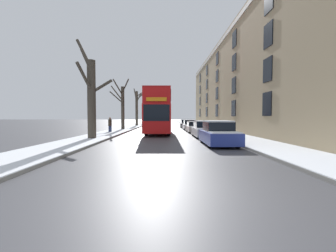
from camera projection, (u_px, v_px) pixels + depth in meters
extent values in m
plane|color=#424247|center=(165.00, 194.00, 5.18)|extent=(320.00, 320.00, 0.00)
cube|color=gray|center=(143.00, 124.00, 58.08)|extent=(3.05, 130.00, 0.13)
cube|color=silver|center=(143.00, 123.00, 58.07)|extent=(3.02, 130.00, 0.03)
cube|color=gray|center=(189.00, 124.00, 58.19)|extent=(3.05, 130.00, 0.13)
cube|color=silver|center=(189.00, 123.00, 58.18)|extent=(3.02, 130.00, 0.03)
cube|color=tan|center=(248.00, 86.00, 32.67)|extent=(9.00, 46.29, 12.48)
cube|color=black|center=(267.00, 104.00, 16.49)|extent=(0.08, 1.40, 1.75)
cube|color=black|center=(234.00, 108.00, 24.63)|extent=(0.08, 1.40, 1.75)
cube|color=black|center=(217.00, 110.00, 32.77)|extent=(0.08, 1.40, 1.75)
cube|color=black|center=(207.00, 112.00, 40.91)|extent=(0.08, 1.40, 1.75)
cube|color=black|center=(200.00, 113.00, 49.05)|extent=(0.08, 1.40, 1.75)
cube|color=black|center=(268.00, 70.00, 16.39)|extent=(0.08, 1.40, 1.75)
cube|color=black|center=(234.00, 85.00, 24.53)|extent=(0.08, 1.40, 1.75)
cube|color=black|center=(217.00, 93.00, 32.67)|extent=(0.08, 1.40, 1.75)
cube|color=black|center=(207.00, 98.00, 40.81)|extent=(0.08, 1.40, 1.75)
cube|color=black|center=(200.00, 101.00, 48.95)|extent=(0.08, 1.40, 1.75)
cube|color=black|center=(268.00, 35.00, 16.29)|extent=(0.08, 1.40, 1.75)
cube|color=black|center=(234.00, 62.00, 24.43)|extent=(0.08, 1.40, 1.75)
cube|color=black|center=(217.00, 76.00, 32.57)|extent=(0.08, 1.40, 1.75)
cube|color=black|center=(207.00, 84.00, 40.71)|extent=(0.08, 1.40, 1.75)
cube|color=black|center=(200.00, 90.00, 48.85)|extent=(0.08, 1.40, 1.75)
cube|color=black|center=(269.00, 0.00, 16.19)|extent=(0.08, 1.40, 1.75)
cube|color=black|center=(234.00, 39.00, 24.33)|extent=(0.08, 1.40, 1.75)
cube|color=black|center=(217.00, 59.00, 32.47)|extent=(0.08, 1.40, 1.75)
cube|color=black|center=(207.00, 70.00, 40.61)|extent=(0.08, 1.40, 1.75)
cube|color=black|center=(200.00, 78.00, 48.75)|extent=(0.08, 1.40, 1.75)
cube|color=beige|center=(217.00, 47.00, 32.40)|extent=(0.12, 45.36, 0.44)
cylinder|color=#423A30|center=(92.00, 100.00, 17.29)|extent=(0.64, 0.64, 6.14)
cylinder|color=#423A30|center=(85.00, 77.00, 16.28)|extent=(0.59, 2.06, 1.89)
cylinder|color=#423A30|center=(102.00, 86.00, 17.54)|extent=(1.62, 0.84, 1.22)
cylinder|color=#423A30|center=(84.00, 54.00, 17.48)|extent=(1.57, 0.98, 2.48)
cylinder|color=#423A30|center=(86.00, 60.00, 17.49)|extent=(1.25, 0.96, 1.96)
cylinder|color=#423A30|center=(123.00, 108.00, 30.26)|extent=(0.45, 0.45, 5.87)
cylinder|color=#423A30|center=(118.00, 88.00, 29.15)|extent=(0.98, 2.17, 1.96)
cylinder|color=#423A30|center=(125.00, 86.00, 29.40)|extent=(1.24, 1.68, 1.61)
cylinder|color=#423A30|center=(117.00, 93.00, 30.61)|extent=(1.90, 1.07, 2.21)
cylinder|color=#423A30|center=(116.00, 97.00, 30.34)|extent=(1.92, 0.46, 1.68)
cylinder|color=#423A30|center=(123.00, 100.00, 29.68)|extent=(0.35, 1.22, 1.35)
cylinder|color=#423A30|center=(137.00, 109.00, 43.67)|extent=(0.51, 0.51, 6.80)
cylinder|color=#423A30|center=(142.00, 95.00, 43.45)|extent=(2.27, 0.45, 2.10)
cylinder|color=#423A30|center=(143.00, 92.00, 43.36)|extent=(2.79, 0.57, 1.82)
cylinder|color=#423A30|center=(139.00, 98.00, 43.58)|extent=(0.97, 0.21, 1.69)
cylinder|color=#423A30|center=(135.00, 95.00, 44.35)|extent=(0.94, 1.80, 2.92)
cylinder|color=#423A30|center=(144.00, 110.00, 57.36)|extent=(0.51, 0.51, 7.21)
cylinder|color=#423A30|center=(147.00, 100.00, 56.88)|extent=(1.66, 0.99, 2.35)
cylinder|color=#423A30|center=(142.00, 96.00, 57.27)|extent=(1.09, 0.32, 1.57)
cylinder|color=#423A30|center=(148.00, 97.00, 56.99)|extent=(2.32, 0.70, 2.59)
cube|color=red|center=(159.00, 118.00, 24.72)|extent=(2.50, 11.10, 2.61)
cube|color=red|center=(159.00, 100.00, 24.64)|extent=(2.45, 10.87, 1.41)
cube|color=#B31212|center=(159.00, 93.00, 24.61)|extent=(2.45, 10.87, 0.12)
cube|color=black|center=(159.00, 114.00, 24.70)|extent=(2.53, 9.76, 1.36)
cube|color=black|center=(159.00, 99.00, 24.63)|extent=(2.53, 9.76, 1.07)
cube|color=black|center=(156.00, 113.00, 19.17)|extent=(2.25, 0.06, 1.43)
cube|color=orange|center=(156.00, 99.00, 19.12)|extent=(1.75, 0.05, 0.32)
cylinder|color=black|center=(146.00, 131.00, 21.43)|extent=(0.30, 0.97, 0.97)
cylinder|color=black|center=(169.00, 131.00, 21.45)|extent=(0.30, 0.97, 0.97)
cylinder|color=black|center=(151.00, 127.00, 27.86)|extent=(0.30, 0.97, 0.97)
cylinder|color=black|center=(168.00, 127.00, 27.88)|extent=(0.30, 0.97, 0.97)
cube|color=navy|center=(219.00, 137.00, 14.16)|extent=(1.88, 4.22, 0.70)
cube|color=black|center=(218.00, 127.00, 14.30)|extent=(1.61, 2.11, 0.60)
cube|color=silver|center=(218.00, 121.00, 14.29)|extent=(1.58, 2.01, 0.09)
cube|color=silver|center=(225.00, 133.00, 12.64)|extent=(1.69, 1.10, 0.07)
cylinder|color=black|center=(209.00, 142.00, 12.89)|extent=(0.20, 0.66, 0.66)
cylinder|color=black|center=(238.00, 142.00, 12.91)|extent=(0.20, 0.66, 0.66)
cylinder|color=black|center=(202.00, 138.00, 15.42)|extent=(0.20, 0.66, 0.66)
cylinder|color=black|center=(226.00, 138.00, 15.44)|extent=(0.20, 0.66, 0.66)
cube|color=#9EA3AD|center=(204.00, 132.00, 19.67)|extent=(1.75, 4.37, 0.64)
cube|color=black|center=(204.00, 125.00, 19.82)|extent=(1.51, 2.19, 0.57)
cube|color=silver|center=(204.00, 121.00, 19.81)|extent=(1.47, 2.08, 0.09)
cube|color=silver|center=(207.00, 129.00, 18.11)|extent=(1.58, 1.14, 0.07)
cylinder|color=black|center=(197.00, 135.00, 18.36)|extent=(0.20, 0.62, 0.62)
cylinder|color=black|center=(216.00, 135.00, 18.37)|extent=(0.20, 0.62, 0.62)
cylinder|color=black|center=(193.00, 133.00, 20.98)|extent=(0.20, 0.62, 0.62)
cylinder|color=black|center=(210.00, 133.00, 21.00)|extent=(0.20, 0.62, 0.62)
cube|color=silver|center=(194.00, 128.00, 26.10)|extent=(1.75, 4.29, 0.57)
cube|color=black|center=(194.00, 124.00, 26.25)|extent=(1.51, 2.14, 0.49)
cube|color=silver|center=(194.00, 122.00, 26.24)|extent=(1.47, 2.04, 0.05)
cube|color=silver|center=(196.00, 126.00, 24.57)|extent=(1.58, 1.12, 0.04)
cylinder|color=black|center=(189.00, 130.00, 24.82)|extent=(0.20, 0.67, 0.67)
cylinder|color=black|center=(203.00, 130.00, 24.83)|extent=(0.20, 0.67, 0.67)
cylinder|color=black|center=(187.00, 129.00, 27.39)|extent=(0.20, 0.67, 0.67)
cylinder|color=black|center=(199.00, 129.00, 27.40)|extent=(0.20, 0.67, 0.67)
cube|color=#9EA3AD|center=(190.00, 127.00, 31.20)|extent=(1.79, 3.97, 0.59)
cube|color=black|center=(190.00, 122.00, 31.33)|extent=(1.54, 1.99, 0.59)
cube|color=silver|center=(190.00, 120.00, 31.32)|extent=(1.51, 1.89, 0.08)
cube|color=silver|center=(191.00, 125.00, 29.77)|extent=(1.61, 1.04, 0.06)
cylinder|color=black|center=(185.00, 128.00, 30.00)|extent=(0.20, 0.64, 0.64)
cylinder|color=black|center=(197.00, 128.00, 30.02)|extent=(0.20, 0.64, 0.64)
cylinder|color=black|center=(183.00, 127.00, 32.39)|extent=(0.20, 0.64, 0.64)
cylinder|color=black|center=(194.00, 127.00, 32.40)|extent=(0.20, 0.64, 0.64)
cube|color=black|center=(186.00, 125.00, 37.36)|extent=(1.81, 4.57, 0.55)
cube|color=black|center=(186.00, 122.00, 37.52)|extent=(1.55, 2.28, 0.60)
cube|color=silver|center=(186.00, 120.00, 37.50)|extent=(1.52, 2.17, 0.05)
cube|color=silver|center=(187.00, 124.00, 35.72)|extent=(1.63, 1.19, 0.04)
cylinder|color=black|center=(182.00, 126.00, 35.99)|extent=(0.20, 0.62, 0.62)
cylinder|color=black|center=(192.00, 126.00, 36.00)|extent=(0.20, 0.62, 0.62)
cylinder|color=black|center=(181.00, 126.00, 38.72)|extent=(0.20, 0.62, 0.62)
cylinder|color=black|center=(190.00, 126.00, 38.74)|extent=(0.20, 0.62, 0.62)
cube|color=#9EA3AD|center=(154.00, 120.00, 39.42)|extent=(1.97, 5.13, 2.03)
cube|color=black|center=(153.00, 117.00, 36.86)|extent=(1.74, 0.06, 0.90)
cylinder|color=black|center=(149.00, 126.00, 37.81)|extent=(0.22, 0.68, 0.68)
cylinder|color=black|center=(159.00, 126.00, 37.83)|extent=(0.22, 0.68, 0.68)
cylinder|color=black|center=(150.00, 125.00, 41.09)|extent=(0.22, 0.68, 0.68)
cylinder|color=black|center=(159.00, 125.00, 41.11)|extent=(0.22, 0.68, 0.68)
cylinder|color=navy|center=(109.00, 129.00, 24.82)|extent=(0.18, 0.18, 0.82)
cylinder|color=navy|center=(111.00, 129.00, 24.81)|extent=(0.18, 0.18, 0.82)
cylinder|color=#2D2319|center=(110.00, 123.00, 24.79)|extent=(0.38, 0.38, 0.71)
sphere|color=#8C6647|center=(110.00, 118.00, 24.77)|extent=(0.23, 0.23, 0.23)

